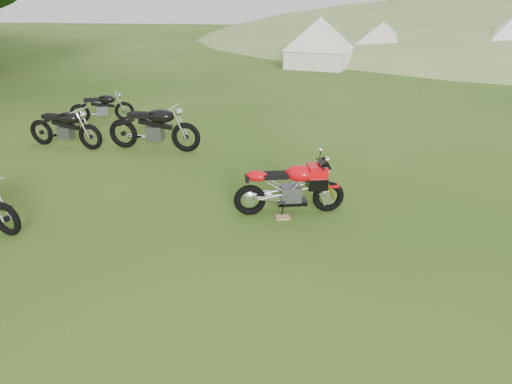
% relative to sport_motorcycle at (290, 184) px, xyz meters
% --- Properties ---
extents(ground, '(120.00, 120.00, 0.00)m').
position_rel_sport_motorcycle_xyz_m(ground, '(-0.29, -1.24, -0.52)').
color(ground, '#274F10').
rests_on(ground, ground).
extents(sport_motorcycle, '(1.78, 0.87, 1.04)m').
position_rel_sport_motorcycle_xyz_m(sport_motorcycle, '(0.00, 0.00, 0.00)').
color(sport_motorcycle, red).
rests_on(sport_motorcycle, ground).
extents(plywood_board, '(0.27, 0.24, 0.02)m').
position_rel_sport_motorcycle_xyz_m(plywood_board, '(-0.08, -0.20, -0.51)').
color(plywood_board, tan).
rests_on(plywood_board, ground).
extents(vintage_moto_b, '(2.17, 0.56, 1.13)m').
position_rel_sport_motorcycle_xyz_m(vintage_moto_b, '(-3.40, 2.73, 0.05)').
color(vintage_moto_b, black).
rests_on(vintage_moto_b, ground).
extents(vintage_moto_c, '(1.95, 0.67, 1.01)m').
position_rel_sport_motorcycle_xyz_m(vintage_moto_c, '(-5.55, 2.58, -0.02)').
color(vintage_moto_c, black).
rests_on(vintage_moto_c, ground).
extents(vintage_moto_d, '(1.72, 1.03, 0.90)m').
position_rel_sport_motorcycle_xyz_m(vintage_moto_d, '(-5.83, 4.90, -0.07)').
color(vintage_moto_d, black).
rests_on(vintage_moto_d, ground).
extents(tent_left, '(3.50, 3.50, 2.53)m').
position_rel_sport_motorcycle_xyz_m(tent_left, '(-0.06, 17.05, 0.75)').
color(tent_left, silver).
rests_on(tent_left, ground).
extents(tent_mid, '(3.31, 3.31, 2.31)m').
position_rel_sport_motorcycle_xyz_m(tent_mid, '(3.33, 20.08, 0.64)').
color(tent_mid, silver).
rests_on(tent_mid, ground).
extents(tent_right, '(3.34, 3.34, 2.60)m').
position_rel_sport_motorcycle_xyz_m(tent_right, '(9.47, 18.33, 0.78)').
color(tent_right, white).
rests_on(tent_right, ground).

